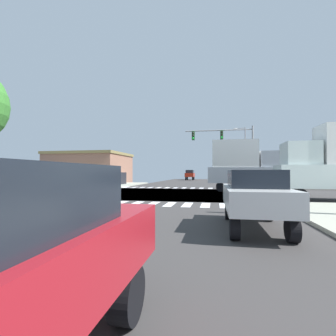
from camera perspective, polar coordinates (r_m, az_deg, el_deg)
ground at (r=21.46m, az=0.63°, el=-5.90°), size 90.00×90.00×0.05m
sidewalk_corner_ne at (r=34.35m, az=26.42°, el=-3.79°), size 12.00×12.00×0.14m
sidewalk_corner_nw at (r=37.10m, az=-16.14°, el=-3.64°), size 12.00×12.00×0.14m
crosswalk_near at (r=14.43m, az=-5.53°, el=-8.18°), size 13.50×2.00×0.01m
crosswalk_far at (r=28.68m, az=2.72°, el=-4.60°), size 13.50×2.00×0.01m
traffic_signal_mast at (r=29.03m, az=13.29°, el=5.79°), size 7.65×0.55×7.03m
street_lamp at (r=38.29m, az=17.05°, el=3.87°), size 1.78×0.32×8.46m
bank_building at (r=41.81m, az=-17.46°, el=-0.05°), size 12.79×9.85×4.91m
sedan_farside_2 at (r=8.44m, az=19.23°, el=-5.65°), size 1.80×4.30×1.88m
suv_leading_2 at (r=58.07m, az=5.08°, el=-1.40°), size 1.96×4.60×2.34m
box_truck_middle_1 at (r=24.70m, az=17.07°, el=0.80°), size 7.20×2.40×4.85m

